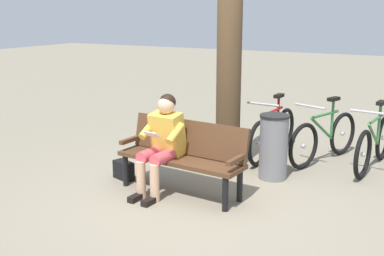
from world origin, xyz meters
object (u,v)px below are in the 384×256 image
tree_trunk (230,37)px  bicycle_blue (324,138)px  bicycle_green (374,144)px  litter_bin (274,147)px  bench (184,151)px  bicycle_silver (273,134)px  person_reading (162,139)px  handbag (124,170)px

tree_trunk → bicycle_blue: tree_trunk is taller
tree_trunk → bicycle_green: (-1.78, -0.99, -1.47)m
litter_bin → bicycle_green: 1.52m
bench → bicycle_green: 2.77m
bench → bicycle_silver: bearing=-99.7°
person_reading → bicycle_silver: bearing=-104.2°
handbag → tree_trunk: 2.24m
litter_bin → bicycle_silver: bicycle_silver is taller
bicycle_green → bicycle_silver: (1.42, 0.14, 0.00)m
handbag → bicycle_blue: 2.94m
bicycle_silver → litter_bin: bearing=23.3°
person_reading → handbag: person_reading is taller
bicycle_blue → tree_trunk: bearing=-28.9°
bench → litter_bin: bench is taller
person_reading → litter_bin: (-1.02, -1.11, -0.23)m
tree_trunk → person_reading: bearing=74.0°
handbag → litter_bin: 1.99m
bench → bicycle_blue: bearing=-116.5°
bench → tree_trunk: (-0.12, -1.02, 1.32)m
person_reading → tree_trunk: bearing=-101.1°
bicycle_blue → person_reading: bearing=-14.4°
litter_bin → bicycle_silver: 0.96m
handbag → bicycle_silver: 2.34m
litter_bin → person_reading: bearing=47.4°
bench → bicycle_blue: bicycle_blue is taller
person_reading → bicycle_blue: 2.60m
bicycle_blue → bicycle_silver: same height
bicycle_green → tree_trunk: bearing=-54.0°
bench → litter_bin: (-0.81, -0.96, -0.08)m
tree_trunk → bicycle_green: 2.51m
litter_bin → bicycle_blue: bicycle_blue is taller
person_reading → litter_bin: person_reading is taller
handbag → litter_bin: size_ratio=0.35×
tree_trunk → handbag: bearing=44.7°
bench → bicycle_green: (-1.91, -2.01, -0.15)m
handbag → tree_trunk: tree_trunk is taller
tree_trunk → litter_bin: (-0.68, 0.06, -1.40)m
handbag → litter_bin: (-1.72, -0.96, 0.31)m
bench → bicycle_silver: size_ratio=0.97×
bicycle_silver → bench: bearing=-10.8°
bench → tree_trunk: size_ratio=0.45×
person_reading → bicycle_green: 3.04m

